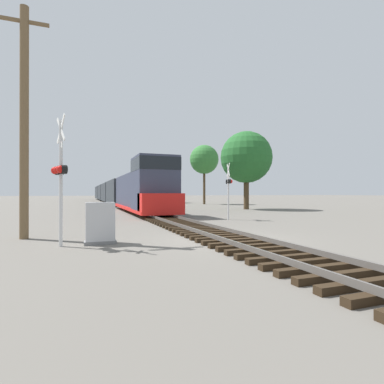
{
  "coord_description": "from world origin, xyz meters",
  "views": [
    {
      "loc": [
        -5.22,
        -10.5,
        1.82
      ],
      "look_at": [
        1.52,
        7.71,
        1.88
      ],
      "focal_mm": 28.0,
      "sensor_mm": 36.0,
      "label": 1
    }
  ],
  "objects_px": {
    "freight_train": "(112,192)",
    "relay_cabinet": "(100,223)",
    "crossing_signal_near": "(60,173)",
    "utility_pole": "(24,120)",
    "tree_deep_background": "(154,175)",
    "tree_mid_background": "(204,160)",
    "crossing_signal_far": "(229,185)",
    "tree_far_right": "(246,157)"
  },
  "relations": [
    {
      "from": "crossing_signal_near",
      "to": "utility_pole",
      "type": "bearing_deg",
      "value": -166.87
    },
    {
      "from": "crossing_signal_near",
      "to": "relay_cabinet",
      "type": "bearing_deg",
      "value": 75.71
    },
    {
      "from": "freight_train",
      "to": "relay_cabinet",
      "type": "distance_m",
      "value": 44.8
    },
    {
      "from": "crossing_signal_far",
      "to": "utility_pole",
      "type": "relative_size",
      "value": 0.41
    },
    {
      "from": "tree_mid_background",
      "to": "freight_train",
      "type": "bearing_deg",
      "value": 140.64
    },
    {
      "from": "crossing_signal_near",
      "to": "tree_deep_background",
      "type": "relative_size",
      "value": 0.56
    },
    {
      "from": "crossing_signal_far",
      "to": "relay_cabinet",
      "type": "xyz_separation_m",
      "value": [
        -8.77,
        -7.05,
        -1.61
      ]
    },
    {
      "from": "tree_mid_background",
      "to": "crossing_signal_near",
      "type": "bearing_deg",
      "value": -119.91
    },
    {
      "from": "tree_far_right",
      "to": "freight_train",
      "type": "bearing_deg",
      "value": 114.32
    },
    {
      "from": "freight_train",
      "to": "tree_mid_background",
      "type": "distance_m",
      "value": 18.16
    },
    {
      "from": "relay_cabinet",
      "to": "tree_far_right",
      "type": "height_order",
      "value": "tree_far_right"
    },
    {
      "from": "freight_train",
      "to": "crossing_signal_far",
      "type": "height_order",
      "value": "freight_train"
    },
    {
      "from": "tree_mid_background",
      "to": "tree_far_right",
      "type": "bearing_deg",
      "value": -95.2
    },
    {
      "from": "crossing_signal_far",
      "to": "relay_cabinet",
      "type": "bearing_deg",
      "value": 145.33
    },
    {
      "from": "freight_train",
      "to": "tree_far_right",
      "type": "relative_size",
      "value": 8.59
    },
    {
      "from": "freight_train",
      "to": "relay_cabinet",
      "type": "height_order",
      "value": "freight_train"
    },
    {
      "from": "crossing_signal_near",
      "to": "crossing_signal_far",
      "type": "xyz_separation_m",
      "value": [
        10.09,
        7.14,
        -0.17
      ]
    },
    {
      "from": "tree_far_right",
      "to": "crossing_signal_near",
      "type": "bearing_deg",
      "value": -134.78
    },
    {
      "from": "freight_train",
      "to": "relay_cabinet",
      "type": "relative_size",
      "value": 50.16
    },
    {
      "from": "utility_pole",
      "to": "tree_deep_background",
      "type": "distance_m",
      "value": 44.1
    },
    {
      "from": "crossing_signal_far",
      "to": "utility_pole",
      "type": "bearing_deg",
      "value": 129.04
    },
    {
      "from": "crossing_signal_near",
      "to": "relay_cabinet",
      "type": "height_order",
      "value": "crossing_signal_near"
    },
    {
      "from": "relay_cabinet",
      "to": "tree_deep_background",
      "type": "height_order",
      "value": "tree_deep_background"
    },
    {
      "from": "freight_train",
      "to": "crossing_signal_far",
      "type": "distance_m",
      "value": 37.74
    },
    {
      "from": "tree_far_right",
      "to": "tree_deep_background",
      "type": "height_order",
      "value": "tree_far_right"
    },
    {
      "from": "crossing_signal_far",
      "to": "tree_mid_background",
      "type": "xyz_separation_m",
      "value": [
        9.25,
        26.49,
        4.87
      ]
    },
    {
      "from": "crossing_signal_near",
      "to": "tree_far_right",
      "type": "height_order",
      "value": "tree_far_right"
    },
    {
      "from": "freight_train",
      "to": "crossing_signal_near",
      "type": "relative_size",
      "value": 16.69
    },
    {
      "from": "crossing_signal_near",
      "to": "relay_cabinet",
      "type": "xyz_separation_m",
      "value": [
        1.32,
        0.09,
        -1.78
      ]
    },
    {
      "from": "relay_cabinet",
      "to": "tree_mid_background",
      "type": "bearing_deg",
      "value": 61.75
    },
    {
      "from": "tree_deep_background",
      "to": "utility_pole",
      "type": "bearing_deg",
      "value": -109.79
    },
    {
      "from": "freight_train",
      "to": "utility_pole",
      "type": "relative_size",
      "value": 8.06
    },
    {
      "from": "tree_deep_background",
      "to": "tree_far_right",
      "type": "bearing_deg",
      "value": -80.22
    },
    {
      "from": "relay_cabinet",
      "to": "tree_mid_background",
      "type": "distance_m",
      "value": 38.62
    },
    {
      "from": "crossing_signal_near",
      "to": "tree_deep_background",
      "type": "xyz_separation_m",
      "value": [
        13.48,
        43.86,
        2.72
      ]
    },
    {
      "from": "tree_deep_background",
      "to": "crossing_signal_near",
      "type": "bearing_deg",
      "value": -107.09
    },
    {
      "from": "tree_far_right",
      "to": "tree_deep_background",
      "type": "distance_m",
      "value": 26.18
    },
    {
      "from": "utility_pole",
      "to": "relay_cabinet",
      "type": "bearing_deg",
      "value": -39.39
    },
    {
      "from": "crossing_signal_far",
      "to": "tree_mid_background",
      "type": "relative_size",
      "value": 0.4
    },
    {
      "from": "freight_train",
      "to": "relay_cabinet",
      "type": "bearing_deg",
      "value": -95.88
    },
    {
      "from": "utility_pole",
      "to": "freight_train",
      "type": "bearing_deg",
      "value": 80.13
    },
    {
      "from": "tree_mid_background",
      "to": "tree_deep_background",
      "type": "bearing_deg",
      "value": 119.82
    }
  ]
}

